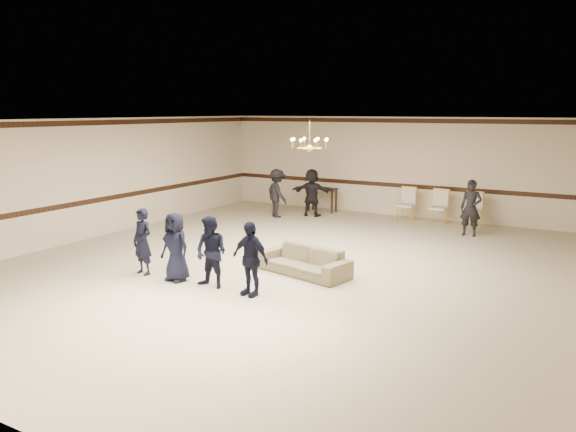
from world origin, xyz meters
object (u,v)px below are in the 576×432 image
banquet_chair_left (406,205)px  banquet_chair_mid (439,208)px  adult_right (471,208)px  console_table (322,200)px  settee (304,261)px  banquet_chair_right (473,211)px  boy_d (250,259)px  chandelier (310,134)px  boy_c (211,252)px  adult_mid (312,193)px  boy_b (176,247)px  boy_a (143,242)px  adult_left (277,193)px

banquet_chair_left → banquet_chair_mid: bearing=5.1°
adult_right → console_table: size_ratio=1.58×
settee → banquet_chair_right: banquet_chair_right is taller
settee → banquet_chair_right: bearing=85.3°
boy_d → chandelier: bearing=105.0°
settee → chandelier: bearing=127.0°
boy_c → banquet_chair_left: boy_c is taller
adult_mid → adult_right: same height
chandelier → console_table: 6.36m
boy_b → banquet_chair_left: bearing=81.1°
settee → banquet_chair_left: bearing=102.2°
boy_c → boy_a: bearing=-178.8°
boy_d → banquet_chair_mid: boy_d is taller
boy_c → console_table: boy_c is taller
banquet_chair_left → console_table: bearing=-178.8°
adult_left → banquet_chair_right: bearing=-135.9°
adult_mid → banquet_chair_right: (4.94, 0.69, -0.26)m
boy_c → adult_left: adult_left is taller
chandelier → boy_a: chandelier is taller
boy_b → boy_c: 0.90m
boy_c → boy_d: size_ratio=1.00×
banquet_chair_right → boy_b: bearing=-117.7°
boy_a → banquet_chair_left: (3.04, 8.23, -0.18)m
console_table → adult_left: bearing=-114.7°
settee → boy_c: bearing=-111.5°
boy_a → settee: 3.42m
banquet_chair_left → banquet_chair_right: size_ratio=1.00×
boy_b → banquet_chair_mid: size_ratio=1.35×
boy_a → boy_c: size_ratio=1.00×
settee → console_table: (-2.91, 6.75, 0.12)m
boy_c → boy_d: (0.90, 0.00, 0.00)m
adult_left → banquet_chair_left: 4.10m
chandelier → adult_left: chandelier is taller
chandelier → banquet_chair_right: 6.31m
chandelier → settee: (0.61, -1.36, -2.58)m
boy_a → adult_left: 6.88m
adult_mid → boy_d: bearing=99.7°
chandelier → boy_d: size_ratio=0.67×
boy_a → adult_left: bearing=105.0°
settee → banquet_chair_mid: (1.09, 6.55, 0.23)m
adult_mid → banquet_chair_mid: adult_mid is taller
console_table → banquet_chair_right: bearing=0.9°
adult_mid → banquet_chair_left: size_ratio=1.49×
console_table → settee: bearing=-63.5°
boy_d → console_table: boy_d is taller
chandelier → boy_b: chandelier is taller
boy_b → banquet_chair_right: bearing=68.9°
boy_b → banquet_chair_mid: boy_b is taller
settee → adult_left: 6.40m
boy_a → boy_b: 0.90m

